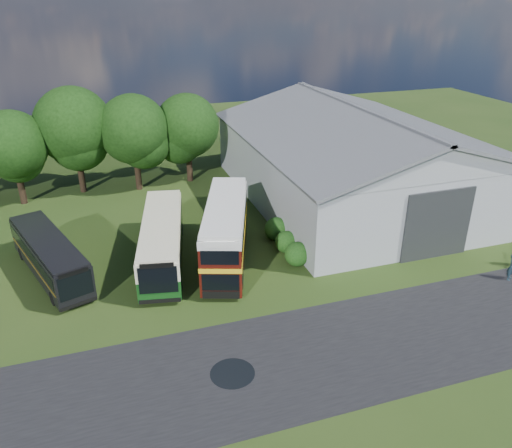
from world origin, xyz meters
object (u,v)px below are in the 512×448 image
object	(u,v)px
storage_shed	(354,152)
bus_maroon_double	(226,233)
bus_dark_single	(50,256)
visitor_a	(512,267)
bus_green_single	(162,240)

from	to	relation	value
storage_shed	bus_maroon_double	world-z (taller)	storage_shed
bus_dark_single	visitor_a	xyz separation A→B (m)	(28.01, -9.76, -0.55)
storage_shed	bus_green_single	xyz separation A→B (m)	(-17.94, -6.77, -2.52)
bus_dark_single	visitor_a	bearing A→B (deg)	-38.38
bus_green_single	bus_maroon_double	world-z (taller)	bus_maroon_double
bus_dark_single	bus_green_single	bearing A→B (deg)	-22.27
bus_green_single	bus_dark_single	bearing A→B (deg)	-172.20
visitor_a	bus_maroon_double	bearing A→B (deg)	117.72
storage_shed	bus_green_single	bearing A→B (deg)	-159.33
bus_green_single	bus_dark_single	xyz separation A→B (m)	(-7.19, 0.39, -0.20)
bus_maroon_double	visitor_a	distance (m)	18.58
storage_shed	bus_maroon_double	distance (m)	16.18
bus_maroon_double	bus_green_single	bearing A→B (deg)	-179.58
bus_dark_single	visitor_a	world-z (taller)	bus_dark_single
bus_maroon_double	bus_dark_single	world-z (taller)	bus_maroon_double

